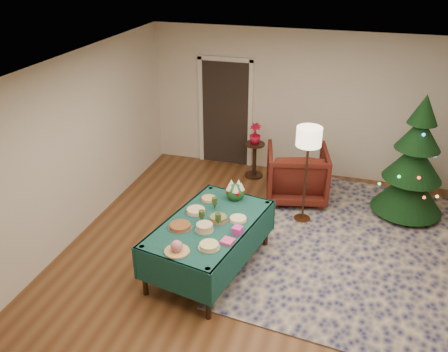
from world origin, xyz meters
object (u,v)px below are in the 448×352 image
(side_table, at_px, (254,160))
(christmas_tree, at_px, (414,164))
(floor_lamp, at_px, (309,143))
(gift_box, at_px, (237,230))
(potted_plant, at_px, (255,138))
(armchair, at_px, (297,171))
(buffet_table, at_px, (210,232))

(side_table, relative_size, christmas_tree, 0.33)
(christmas_tree, bearing_deg, floor_lamp, -157.27)
(side_table, bearing_deg, floor_lamp, -49.53)
(gift_box, bearing_deg, christmas_tree, 47.88)
(floor_lamp, distance_m, potted_plant, 1.81)
(potted_plant, distance_m, christmas_tree, 2.79)
(armchair, bearing_deg, gift_box, 68.22)
(christmas_tree, bearing_deg, side_table, 166.72)
(armchair, bearing_deg, side_table, -47.77)
(armchair, distance_m, side_table, 1.10)
(side_table, relative_size, potted_plant, 1.75)
(floor_lamp, bearing_deg, buffet_table, -122.39)
(christmas_tree, bearing_deg, armchair, 179.42)
(buffet_table, distance_m, gift_box, 0.49)
(potted_plant, relative_size, christmas_tree, 0.19)
(christmas_tree, bearing_deg, potted_plant, 166.72)
(side_table, bearing_deg, gift_box, -80.73)
(floor_lamp, bearing_deg, christmas_tree, 22.73)
(buffet_table, relative_size, armchair, 2.01)
(side_table, height_order, christmas_tree, christmas_tree)
(floor_lamp, relative_size, side_table, 2.35)
(armchair, distance_m, potted_plant, 1.12)
(floor_lamp, height_order, side_table, floor_lamp)
(armchair, relative_size, potted_plant, 2.65)
(gift_box, height_order, potted_plant, potted_plant)
(potted_plant, xyz_separation_m, christmas_tree, (2.72, -0.64, 0.13))
(floor_lamp, xyz_separation_m, potted_plant, (-1.12, 1.31, -0.56))
(buffet_table, xyz_separation_m, christmas_tree, (2.63, 2.30, 0.33))
(buffet_table, bearing_deg, gift_box, -18.97)
(side_table, height_order, potted_plant, potted_plant)
(gift_box, relative_size, potted_plant, 0.30)
(buffet_table, height_order, christmas_tree, christmas_tree)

